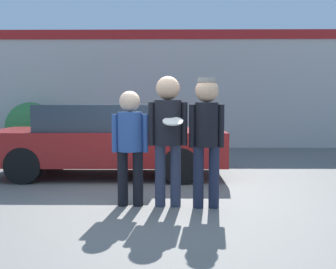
{
  "coord_description": "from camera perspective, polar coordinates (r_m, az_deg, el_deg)",
  "views": [
    {
      "loc": [
        0.24,
        -5.37,
        1.48
      ],
      "look_at": [
        0.19,
        0.06,
        1.02
      ],
      "focal_mm": 40.0,
      "sensor_mm": 36.0,
      "label": 1
    }
  ],
  "objects": [
    {
      "name": "parked_car_near",
      "position": [
        7.7,
        -9.17,
        -0.73
      ],
      "size": [
        4.62,
        1.85,
        1.44
      ],
      "color": "maroon",
      "rests_on": "ground"
    },
    {
      "name": "person_middle_with_frisbee",
      "position": [
        5.27,
        -0.01,
        1.08
      ],
      "size": [
        0.55,
        0.6,
        1.85
      ],
      "color": "#2D3347",
      "rests_on": "ground"
    },
    {
      "name": "person_left",
      "position": [
        5.35,
        -5.81,
        -0.58
      ],
      "size": [
        0.52,
        0.35,
        1.65
      ],
      "color": "black",
      "rests_on": "ground"
    },
    {
      "name": "storefront_building",
      "position": [
        12.36,
        -0.53,
        7.01
      ],
      "size": [
        24.0,
        0.22,
        3.82
      ],
      "color": "beige",
      "rests_on": "ground"
    },
    {
      "name": "ground_plane",
      "position": [
        5.58,
        -1.94,
        -10.52
      ],
      "size": [
        56.0,
        56.0,
        0.0
      ],
      "primitive_type": "plane",
      "color": "#66635E"
    },
    {
      "name": "shrub",
      "position": [
        12.23,
        -20.18,
        1.13
      ],
      "size": [
        1.49,
        1.49,
        1.49
      ],
      "color": "#387A3D",
      "rests_on": "ground"
    },
    {
      "name": "person_right",
      "position": [
        5.23,
        5.89,
        0.75
      ],
      "size": [
        0.49,
        0.33,
        1.82
      ],
      "color": "#1E2338",
      "rests_on": "ground"
    }
  ]
}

